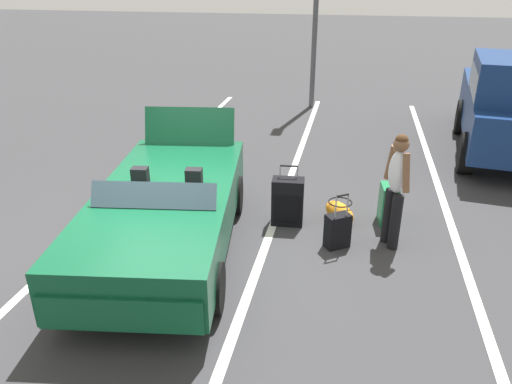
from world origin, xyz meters
The scene contains 10 objects.
ground_plane centered at (0.00, 0.00, 0.00)m, with size 80.00×80.00×0.00m, color #333335.
lot_line_near centered at (0.00, -1.40, 0.00)m, with size 18.00×0.12×0.01m, color silver.
lot_line_mid centered at (0.00, 1.30, 0.00)m, with size 18.00×0.12×0.01m, color silver.
lot_line_far centered at (0.00, 4.00, 0.00)m, with size 18.00×0.12×0.01m, color silver.
convertible_car centered at (0.20, 0.03, 0.59)m, with size 4.34×2.33×1.53m.
suitcase_large_black centered at (-1.14, 1.51, 0.37)m, with size 0.33×0.50×0.94m.
suitcase_medium_bright centered at (-1.48, 3.02, 0.31)m, with size 0.43×0.29×0.62m.
suitcase_small_carryon centered at (-0.59, 2.30, 0.25)m, with size 0.36×0.39×0.84m.
duffel_bag centered at (-1.37, 2.30, 0.16)m, with size 0.69×0.62×0.34m.
traveler_person centered at (-0.79, 3.03, 0.93)m, with size 0.58×0.35×1.65m.
Camera 1 is at (5.61, 2.39, 3.61)m, focal length 34.58 mm.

